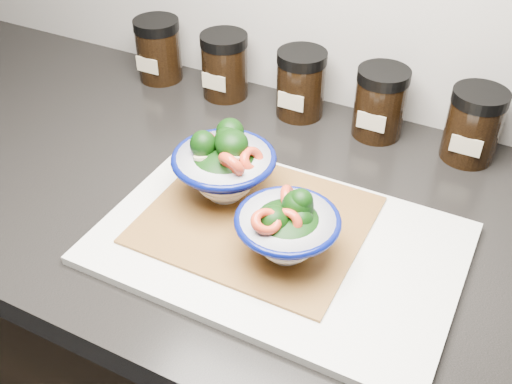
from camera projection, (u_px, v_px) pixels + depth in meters
The scene contains 11 objects.
cabinet at pixel (223, 376), 1.16m from camera, with size 3.43×0.58×0.86m, color black.
countertop at pixel (213, 196), 0.88m from camera, with size 3.50×0.60×0.04m, color black.
cutting_board at pixel (279, 243), 0.76m from camera, with size 0.45×0.30×0.01m, color silver.
bamboo_mat at pixel (256, 219), 0.79m from camera, with size 0.28×0.24×0.00m, color #A06E30.
bowl_left at pixel (224, 166), 0.80m from camera, with size 0.14×0.14×0.10m.
bowl_right at pixel (287, 229), 0.71m from camera, with size 0.13×0.13×0.09m.
spice_jar_a at pixel (159, 50), 1.09m from camera, with size 0.08×0.08×0.11m.
spice_jar_b at pixel (225, 65), 1.04m from camera, with size 0.08×0.08×0.11m.
spice_jar_c at pixel (301, 84), 0.99m from camera, with size 0.08×0.08×0.11m.
spice_jar_d at pixel (380, 103), 0.94m from camera, with size 0.08×0.08×0.11m.
spice_jar_e at pixel (473, 125), 0.89m from camera, with size 0.08×0.08×0.11m.
Camera 1 is at (0.37, 0.87, 1.43)m, focal length 42.00 mm.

